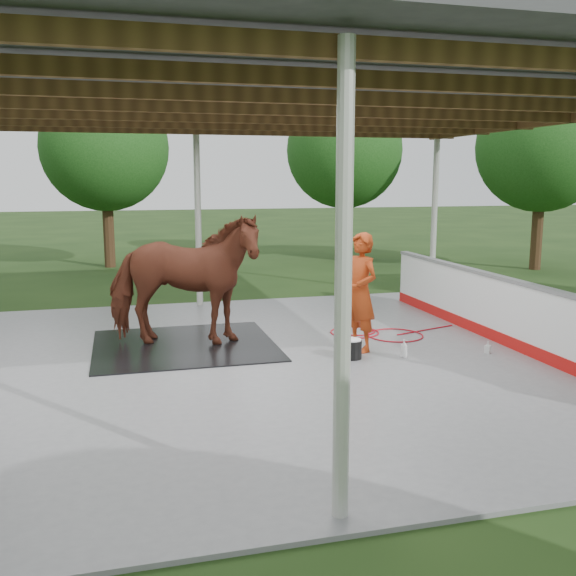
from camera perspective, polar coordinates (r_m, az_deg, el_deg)
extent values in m
plane|color=#1E3814|center=(9.99, -4.44, -6.86)|extent=(100.00, 100.00, 0.00)
cube|color=slate|center=(9.98, -4.44, -6.72)|extent=(12.00, 10.00, 0.05)
cylinder|color=beige|center=(5.10, 4.92, -0.19)|extent=(0.14, 0.14, 3.85)
cylinder|color=beige|center=(14.25, -8.00, 6.13)|extent=(0.14, 0.14, 3.85)
cylinder|color=beige|center=(15.97, 12.88, 6.36)|extent=(0.14, 0.14, 3.85)
cube|color=brown|center=(5.30, 4.45, 20.57)|extent=(12.00, 0.10, 0.18)
cube|color=brown|center=(6.72, 0.01, 18.29)|extent=(12.00, 0.10, 0.18)
cube|color=brown|center=(8.17, -2.81, 16.76)|extent=(12.00, 0.10, 0.18)
cube|color=brown|center=(9.63, -4.75, 15.67)|extent=(12.00, 0.10, 0.18)
cube|color=brown|center=(11.10, -6.16, 14.86)|extent=(12.00, 0.10, 0.18)
cube|color=brown|center=(12.58, -7.24, 14.23)|extent=(12.00, 0.10, 0.18)
cube|color=brown|center=(14.06, -8.08, 13.73)|extent=(12.00, 0.10, 0.18)
cube|color=brown|center=(12.03, 23.95, 13.70)|extent=(0.12, 10.00, 0.18)
cube|color=#38383A|center=(9.65, -4.77, 16.85)|extent=(12.60, 10.60, 0.10)
cube|color=#B8110F|center=(11.65, 18.43, -4.17)|extent=(0.14, 8.00, 0.20)
cube|color=white|center=(11.55, 18.58, -1.75)|extent=(0.12, 8.00, 1.00)
cube|color=slate|center=(11.46, 18.72, 0.80)|extent=(0.16, 8.00, 0.06)
cylinder|color=#382314|center=(21.50, -15.64, 4.72)|extent=(0.36, 0.36, 2.20)
sphere|color=#194714|center=(21.45, -15.98, 11.92)|extent=(4.00, 4.00, 4.00)
cylinder|color=#382314|center=(22.83, 4.94, 5.32)|extent=(0.36, 0.36, 2.20)
sphere|color=#194714|center=(22.79, 5.04, 12.10)|extent=(4.00, 4.00, 4.00)
cylinder|color=#382314|center=(21.63, 21.24, 4.45)|extent=(0.36, 0.36, 2.20)
sphere|color=#194714|center=(21.58, 21.69, 11.60)|extent=(4.00, 4.00, 4.00)
cube|color=black|center=(11.03, -9.17, -5.03)|extent=(3.00, 2.81, 0.02)
imported|color=brown|center=(10.80, -9.33, 0.71)|extent=(2.84, 1.84, 2.21)
imported|color=#AF3812|center=(10.48, 6.44, -0.38)|extent=(0.68, 0.82, 1.94)
cylinder|color=black|center=(10.17, 5.65, -5.43)|extent=(0.33, 0.33, 0.29)
cylinder|color=white|center=(10.13, 5.66, -4.63)|extent=(0.31, 0.31, 0.03)
imported|color=silver|center=(10.32, 10.27, -5.32)|extent=(0.16, 0.16, 0.29)
imported|color=#338CD8|center=(10.90, 17.34, -5.06)|extent=(0.13, 0.13, 0.20)
torus|color=#A70B19|center=(11.72, 9.51, -4.16)|extent=(1.01, 1.01, 0.02)
torus|color=#A70B19|center=(11.84, 5.94, -3.93)|extent=(0.90, 0.90, 0.02)
torus|color=#A70B19|center=(11.94, 6.06, -3.81)|extent=(0.72, 0.72, 0.02)
cylinder|color=#A70B19|center=(12.22, 12.11, -3.67)|extent=(1.34, 0.46, 0.02)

